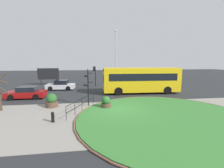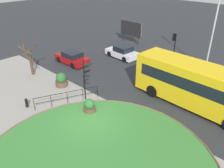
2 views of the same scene
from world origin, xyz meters
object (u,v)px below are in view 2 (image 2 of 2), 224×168
Objects in this scene: traffic_light_near at (174,41)px; car_far_lane at (122,52)px; planter_kerbside at (89,106)px; bus_yellow at (198,86)px; billboard_left at (131,29)px; planter_near_signpost at (61,80)px; bollard_foreground at (27,103)px; car_near_lane at (72,58)px; lamppost_tall at (215,22)px; signpost_directional at (85,77)px; street_tree_bare at (30,59)px.

car_far_lane is at bearing 32.59° from traffic_light_near.
traffic_light_near is 12.79m from planter_kerbside.
bus_yellow is 2.74× the size of billboard_left.
planter_near_signpost is 4.97m from planter_kerbside.
car_far_lane reaches higher than bollard_foreground.
billboard_left is at bearing -56.48° from car_far_lane.
traffic_light_near is (7.82, 7.74, 1.77)m from car_near_lane.
planter_kerbside is (4.87, -0.98, -0.09)m from planter_near_signpost.
bollard_foreground is at bearing -143.96° from planter_kerbside.
bus_yellow is 8.05m from lamppost_tall.
car_near_lane is at bearing 149.87° from planter_kerbside.
bus_yellow reaches higher than billboard_left.
signpost_directional is 2.74× the size of planter_near_signpost.
bus_yellow is at bearing 49.57° from planter_kerbside.
car_near_lane is at bearing 7.31° from bus_yellow.
street_tree_bare is at bearing -174.88° from signpost_directional.
planter_near_signpost is (-0.93, 3.84, 0.18)m from bollard_foreground.
planter_kerbside is (5.58, -10.02, -0.16)m from car_far_lane.
traffic_light_near is (0.94, 11.61, 0.40)m from signpost_directional.
car_far_lane is at bearing 94.53° from planter_near_signpost.
lamppost_tall is (-2.20, 7.08, 3.15)m from bus_yellow.
lamppost_tall is at bearing 69.50° from signpost_directional.
street_tree_bare is at bearing -171.24° from planter_near_signpost.
car_far_lane is 3.82× the size of planter_kerbside.
bus_yellow is 11.35m from planter_near_signpost.
bollard_foreground is at bearing -113.38° from lamppost_tall.
planter_kerbside is 8.98m from street_tree_bare.
street_tree_bare reaches higher than car_near_lane.
street_tree_bare reaches higher than car_far_lane.
bollard_foreground is 0.71× the size of planter_kerbside.
planter_near_signpost is 0.40× the size of street_tree_bare.
bus_yellow is 8.76m from traffic_light_near.
bus_yellow is 1.07× the size of lamppost_tall.
signpost_directional reaches higher than billboard_left.
lamppost_tall is 7.30× the size of planter_near_signpost.
car_far_lane is 1.28× the size of street_tree_bare.
lamppost_tall is (6.93, 16.04, 4.51)m from bollard_foreground.
billboard_left is (-7.89, 2.41, -0.51)m from traffic_light_near.
planter_near_signpost is at bearing 8.76° from street_tree_bare.
signpost_directional reaches higher than car_near_lane.
billboard_left is (-2.91, 5.01, 1.25)m from car_far_lane.
car_far_lane is 3.22× the size of planter_near_signpost.
planter_near_signpost is (-3.32, -0.04, -1.43)m from signpost_directional.
traffic_light_near is (-5.80, 6.53, 0.65)m from bus_yellow.
bus_yellow is (6.74, 5.08, -0.25)m from signpost_directional.
lamppost_tall is at bearing -144.05° from car_near_lane.
signpost_directional is 15.64m from billboard_left.
car_near_lane is (-6.87, 3.87, -1.37)m from signpost_directional.
billboard_left reaches higher than planter_near_signpost.
bus_yellow reaches higher than bollard_foreground.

